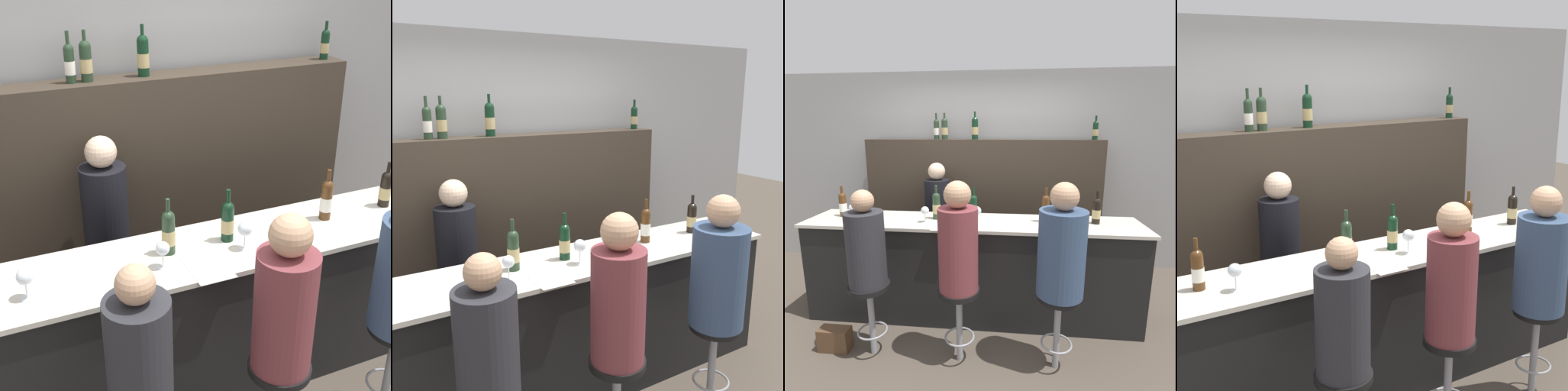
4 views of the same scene
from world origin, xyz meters
The scene contains 19 objects.
wall_back centered at (0.00, 1.64, 1.30)m, with size 6.40×0.05×2.60m.
bar_counter centered at (0.00, 0.28, 0.49)m, with size 3.21×0.59×0.99m.
back_bar_cabinet centered at (0.00, 1.41, 0.86)m, with size 3.01×0.28×1.73m.
wine_bottle_counter_1 centered at (-0.34, 0.32, 1.12)m, with size 0.08×0.08×0.33m.
wine_bottle_counter_2 centered at (0.02, 0.32, 1.11)m, with size 0.07×0.07×0.32m.
wine_bottle_counter_3 centered at (0.70, 0.32, 1.12)m, with size 0.07×0.07×0.33m.
wine_bottle_counter_4 centered at (1.17, 0.32, 1.11)m, with size 0.08×0.08×0.31m.
wine_bottle_backbar_0 centered at (-0.59, 1.41, 1.86)m, with size 0.07×0.07×0.33m.
wine_bottle_backbar_1 centered at (-0.49, 1.41, 1.86)m, with size 0.08×0.08×0.33m.
wine_bottle_backbar_2 centered at (-0.10, 1.41, 1.87)m, with size 0.08×0.08×0.34m.
wine_bottle_backbar_3 centered at (1.39, 1.41, 1.84)m, with size 0.07×0.07×0.29m.
wine_glass_0 centered at (-1.13, 0.19, 1.10)m, with size 0.08×0.08×0.16m.
wine_glass_1 centered at (-0.42, 0.19, 1.10)m, with size 0.08×0.08×0.15m.
wine_glass_2 centered at (0.07, 0.19, 1.11)m, with size 0.08×0.08×0.17m.
tasting_menu centered at (-0.21, 0.09, 0.99)m, with size 0.21×0.30×0.00m.
guest_seated_left centered at (-0.74, -0.37, 0.96)m, with size 0.30×0.30×0.77m.
bar_stool_middle centered at (-0.01, -0.37, 0.48)m, with size 0.32×0.32×0.63m.
guest_seated_middle centered at (-0.01, -0.37, 1.01)m, with size 0.30×0.30×0.85m.
bartender centered at (-0.52, 1.05, 0.68)m, with size 0.31×0.31×1.46m.
Camera 1 is at (-1.25, -2.15, 2.58)m, focal length 50.00 mm.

